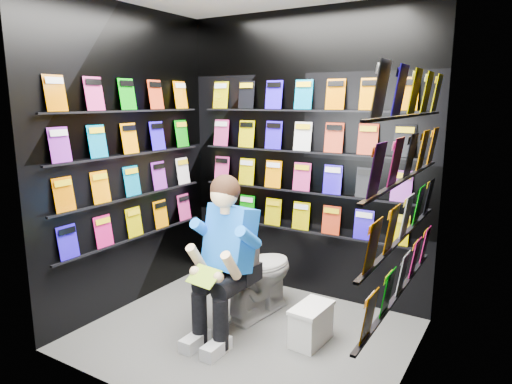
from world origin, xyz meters
The scene contains 13 objects.
floor centered at (0.00, 0.00, 0.00)m, with size 2.40×2.40×0.00m, color #575755.
wall_back centered at (0.00, 1.00, 1.30)m, with size 2.40×0.04×2.60m, color black.
wall_front centered at (0.00, -1.00, 1.30)m, with size 2.40×0.04×2.60m, color black.
wall_left centered at (-1.20, 0.00, 1.30)m, with size 0.04×2.00×2.60m, color black.
wall_right centered at (1.20, 0.00, 1.30)m, with size 0.04×2.00×2.60m, color black.
comics_back centered at (0.00, 0.97, 1.31)m, with size 2.10×0.06×1.37m, color #CA1666, non-canonical shape.
comics_left centered at (-1.17, 0.00, 1.31)m, with size 0.06×1.70×1.37m, color #CA1666, non-canonical shape.
comics_right centered at (1.17, 0.00, 1.31)m, with size 0.06×1.70×1.37m, color #CA1666, non-canonical shape.
toilet centered at (-0.12, 0.37, 0.37)m, with size 0.42×0.75×0.73m, color white.
longbox centered at (0.49, 0.16, 0.14)m, with size 0.20×0.36×0.27m, color white.
longbox_lid centered at (0.49, 0.16, 0.28)m, with size 0.22×0.38×0.03m, color white.
reader centered at (-0.12, -0.01, 0.76)m, with size 0.51×0.74×1.36m, color blue, non-canonical shape.
held_comic centered at (-0.12, -0.36, 0.58)m, with size 0.24×0.01×0.17m, color green.
Camera 1 is at (1.78, -2.78, 1.81)m, focal length 32.00 mm.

